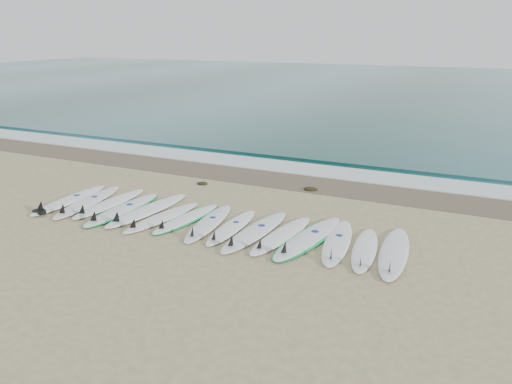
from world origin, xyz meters
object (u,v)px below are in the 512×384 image
at_px(surfboard_14, 394,253).
at_px(leash_coil, 40,212).
at_px(surfboard_0, 68,200).
at_px(surfboard_7, 208,223).

bearing_deg(surfboard_14, leash_coil, -176.81).
distance_m(surfboard_0, leash_coil, 0.94).
distance_m(surfboard_0, surfboard_7, 4.15).
distance_m(surfboard_7, leash_coil, 4.26).
xyz_separation_m(surfboard_0, surfboard_7, (4.15, 0.11, -0.00)).
relative_size(surfboard_0, surfboard_14, 1.01).
xyz_separation_m(surfboard_14, leash_coil, (-8.31, -1.21, -0.01)).
distance_m(surfboard_14, leash_coil, 8.40).
bearing_deg(surfboard_0, surfboard_7, -1.44).
bearing_deg(surfboard_0, leash_coil, -91.76).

